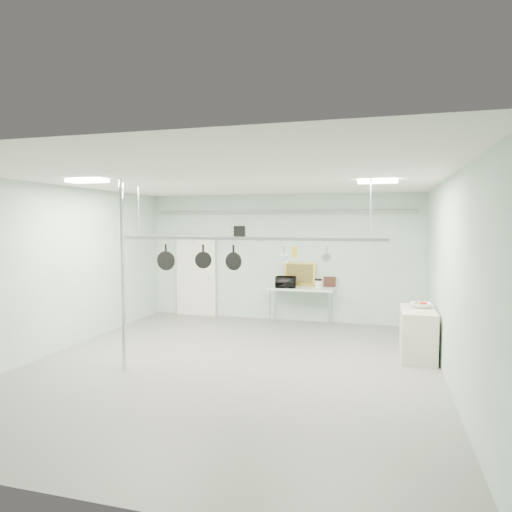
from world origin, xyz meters
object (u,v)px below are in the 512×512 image
(microwave, at_px, (286,282))
(skillet_right, at_px, (233,257))
(chrome_pole, at_px, (123,275))
(prep_table, at_px, (301,290))
(skillet_left, at_px, (166,257))
(coffee_canister, at_px, (318,284))
(fruit_bowl, at_px, (421,305))
(pot_rack, at_px, (246,237))
(side_cabinet, at_px, (418,333))
(skillet_mid, at_px, (203,256))

(microwave, height_order, skillet_right, skillet_right)
(chrome_pole, bearing_deg, skillet_right, 28.45)
(prep_table, distance_m, skillet_left, 3.97)
(chrome_pole, height_order, coffee_canister, chrome_pole)
(microwave, xyz_separation_m, fruit_bowl, (2.96, -1.92, -0.09))
(pot_rack, distance_m, coffee_canister, 3.55)
(side_cabinet, height_order, skillet_right, skillet_right)
(pot_rack, height_order, microwave, pot_rack)
(chrome_pole, bearing_deg, skillet_left, 68.98)
(chrome_pole, relative_size, prep_table, 2.00)
(chrome_pole, relative_size, skillet_left, 6.64)
(chrome_pole, relative_size, fruit_bowl, 8.39)
(fruit_bowl, relative_size, skillet_mid, 0.94)
(microwave, height_order, coffee_canister, microwave)
(pot_rack, xyz_separation_m, skillet_left, (-1.55, 0.00, -0.39))
(side_cabinet, height_order, pot_rack, pot_rack)
(side_cabinet, xyz_separation_m, fruit_bowl, (0.05, 0.16, 0.50))
(side_cabinet, xyz_separation_m, coffee_canister, (-2.12, 2.12, 0.55))
(pot_rack, height_order, coffee_canister, pot_rack)
(skillet_mid, bearing_deg, side_cabinet, 5.11)
(skillet_left, relative_size, skillet_right, 1.11)
(side_cabinet, bearing_deg, coffee_canister, 134.99)
(skillet_mid, xyz_separation_m, skillet_right, (0.58, 0.00, -0.01))
(prep_table, xyz_separation_m, fruit_bowl, (2.60, -2.04, 0.11))
(side_cabinet, relative_size, microwave, 2.46)
(skillet_left, height_order, skillet_mid, same)
(chrome_pole, xyz_separation_m, microwave, (1.94, 4.07, -0.56))
(microwave, bearing_deg, prep_table, -166.76)
(microwave, xyz_separation_m, coffee_canister, (0.79, 0.05, -0.04))
(microwave, bearing_deg, skillet_mid, 68.58)
(chrome_pole, height_order, microwave, chrome_pole)
(fruit_bowl, distance_m, skillet_left, 4.81)
(pot_rack, xyz_separation_m, skillet_mid, (-0.81, 0.00, -0.35))
(skillet_mid, bearing_deg, coffee_canister, 51.83)
(pot_rack, distance_m, skillet_mid, 0.89)
(pot_rack, relative_size, skillet_left, 9.96)
(skillet_left, bearing_deg, coffee_canister, 52.99)
(prep_table, height_order, skillet_mid, skillet_mid)
(microwave, distance_m, fruit_bowl, 3.53)
(prep_table, xyz_separation_m, skillet_mid, (-1.21, -3.30, 1.05))
(fruit_bowl, bearing_deg, microwave, 147.05)
(chrome_pole, xyz_separation_m, fruit_bowl, (4.90, 2.16, -0.65))
(prep_table, distance_m, fruit_bowl, 3.31)
(coffee_canister, relative_size, skillet_left, 0.40)
(skillet_left, bearing_deg, prep_table, 58.81)
(coffee_canister, relative_size, skillet_right, 0.45)
(chrome_pole, distance_m, pot_rack, 2.19)
(chrome_pole, relative_size, coffee_canister, 16.45)
(side_cabinet, xyz_separation_m, skillet_mid, (-3.76, -1.10, 1.43))
(chrome_pole, xyz_separation_m, pot_rack, (1.90, 0.90, 0.63))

